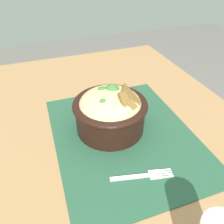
% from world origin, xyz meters
% --- Properties ---
extents(table, '(1.13, 0.76, 0.76)m').
position_xyz_m(table, '(0.00, 0.00, 0.68)').
color(table, olive).
rests_on(table, ground_plane).
extents(placemat, '(0.44, 0.35, 0.00)m').
position_xyz_m(placemat, '(-0.01, 0.02, 0.76)').
color(placemat, '#1E422D').
rests_on(placemat, table).
extents(bowl, '(0.21, 0.21, 0.13)m').
position_xyz_m(bowl, '(-0.05, 0.01, 0.82)').
color(bowl, black).
rests_on(bowl, placemat).
extents(fork, '(0.04, 0.13, 0.00)m').
position_xyz_m(fork, '(0.12, 0.01, 0.77)').
color(fork, silver).
rests_on(fork, placemat).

